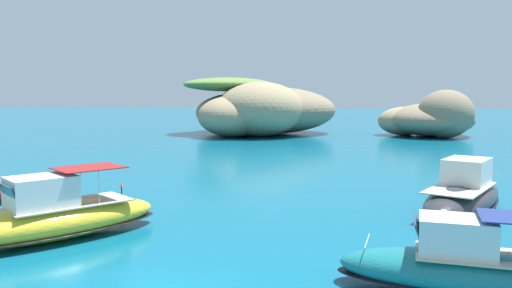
{
  "coord_description": "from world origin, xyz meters",
  "views": [
    {
      "loc": [
        4.26,
        -14.93,
        6.43
      ],
      "look_at": [
        2.01,
        19.3,
        2.98
      ],
      "focal_mm": 35.71,
      "sensor_mm": 36.0,
      "label": 1
    }
  ],
  "objects_px": {
    "motorboat_yellow": "(53,218)",
    "motorboat_charcoal": "(464,196)",
    "motorboat_teal": "(468,269)",
    "islet_large": "(255,110)",
    "channel_buoy": "(122,203)",
    "islet_small": "(430,119)"
  },
  "relations": [
    {
      "from": "motorboat_teal",
      "to": "motorboat_charcoal",
      "type": "distance_m",
      "value": 11.7
    },
    {
      "from": "islet_large",
      "to": "channel_buoy",
      "type": "xyz_separation_m",
      "value": [
        -3.91,
        -51.87,
        -3.5
      ]
    },
    {
      "from": "motorboat_charcoal",
      "to": "motorboat_teal",
      "type": "bearing_deg",
      "value": -107.68
    },
    {
      "from": "motorboat_charcoal",
      "to": "islet_small",
      "type": "bearing_deg",
      "value": 76.95
    },
    {
      "from": "motorboat_teal",
      "to": "channel_buoy",
      "type": "distance_m",
      "value": 18.64
    },
    {
      "from": "islet_small",
      "to": "channel_buoy",
      "type": "relative_size",
      "value": 11.89
    },
    {
      "from": "islet_large",
      "to": "motorboat_charcoal",
      "type": "bearing_deg",
      "value": -74.22
    },
    {
      "from": "motorboat_charcoal",
      "to": "channel_buoy",
      "type": "distance_m",
      "value": 18.55
    },
    {
      "from": "channel_buoy",
      "to": "islet_small",
      "type": "bearing_deg",
      "value": 58.88
    },
    {
      "from": "motorboat_yellow",
      "to": "motorboat_charcoal",
      "type": "height_order",
      "value": "motorboat_yellow"
    },
    {
      "from": "motorboat_yellow",
      "to": "islet_small",
      "type": "bearing_deg",
      "value": 60.84
    },
    {
      "from": "islet_large",
      "to": "motorboat_yellow",
      "type": "distance_m",
      "value": 58.17
    },
    {
      "from": "motorboat_yellow",
      "to": "motorboat_teal",
      "type": "bearing_deg",
      "value": -17.44
    },
    {
      "from": "islet_small",
      "to": "motorboat_charcoal",
      "type": "xyz_separation_m",
      "value": [
        -11.53,
        -49.73,
        -1.65
      ]
    },
    {
      "from": "islet_small",
      "to": "motorboat_teal",
      "type": "bearing_deg",
      "value": -103.91
    },
    {
      "from": "motorboat_teal",
      "to": "motorboat_yellow",
      "type": "xyz_separation_m",
      "value": [
        -16.07,
        5.05,
        0.13
      ]
    },
    {
      "from": "motorboat_charcoal",
      "to": "channel_buoy",
      "type": "bearing_deg",
      "value": -179.75
    },
    {
      "from": "islet_large",
      "to": "motorboat_charcoal",
      "type": "xyz_separation_m",
      "value": [
        14.63,
        -51.79,
        -2.86
      ]
    },
    {
      "from": "motorboat_teal",
      "to": "motorboat_yellow",
      "type": "height_order",
      "value": "motorboat_yellow"
    },
    {
      "from": "islet_small",
      "to": "motorboat_teal",
      "type": "distance_m",
      "value": 62.74
    },
    {
      "from": "islet_small",
      "to": "motorboat_charcoal",
      "type": "relative_size",
      "value": 1.76
    },
    {
      "from": "motorboat_teal",
      "to": "channel_buoy",
      "type": "bearing_deg",
      "value": 143.57
    }
  ]
}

